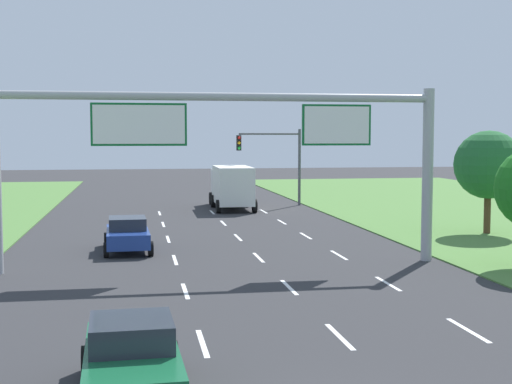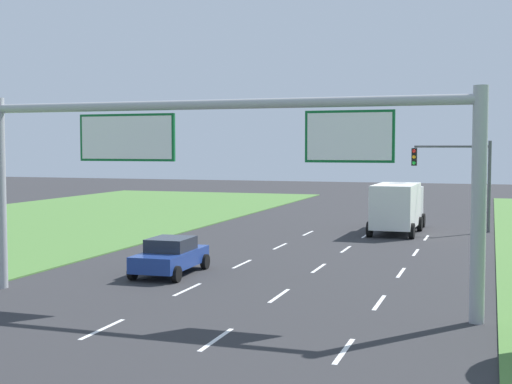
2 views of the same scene
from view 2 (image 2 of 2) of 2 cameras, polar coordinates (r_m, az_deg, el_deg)
lane_dashes_inner_left at (r=18.78m, az=-16.95°, el=-12.62°), size 0.14×56.40×0.01m
lane_dashes_inner_right at (r=17.07m, az=-7.00°, el=-14.14°), size 0.14×56.40×0.01m
car_mid_lane at (r=29.48m, az=-6.85°, el=-5.08°), size 2.19×4.30×1.50m
box_truck at (r=44.39m, az=11.30°, el=-1.07°), size 2.79×7.42×3.00m
sign_gantry at (r=23.47m, az=-3.40°, el=2.85°), size 17.24×0.44×7.00m
traffic_light_mast at (r=45.57m, az=15.74°, el=1.78°), size 4.76×0.49×5.60m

